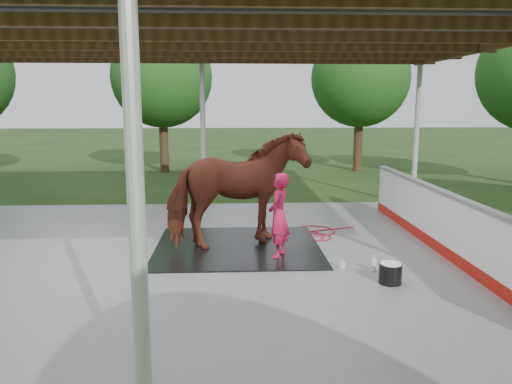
{
  "coord_description": "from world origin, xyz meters",
  "views": [
    {
      "loc": [
        0.73,
        -8.49,
        2.76
      ],
      "look_at": [
        1.17,
        0.28,
        1.2
      ],
      "focal_mm": 35.0,
      "sensor_mm": 36.0,
      "label": 1
    }
  ],
  "objects_px": {
    "handler": "(279,216)",
    "dasher_board": "(448,227)",
    "horse": "(237,190)",
    "wash_bucket": "(390,273)"
  },
  "relations": [
    {
      "from": "handler",
      "to": "dasher_board",
      "type": "bearing_deg",
      "value": 110.73
    },
    {
      "from": "dasher_board",
      "to": "handler",
      "type": "xyz_separation_m",
      "value": [
        -3.04,
        0.09,
        0.22
      ]
    },
    {
      "from": "horse",
      "to": "wash_bucket",
      "type": "distance_m",
      "value": 3.24
    },
    {
      "from": "dasher_board",
      "to": "wash_bucket",
      "type": "height_order",
      "value": "dasher_board"
    },
    {
      "from": "dasher_board",
      "to": "horse",
      "type": "xyz_separation_m",
      "value": [
        -3.76,
        0.74,
        0.57
      ]
    },
    {
      "from": "dasher_board",
      "to": "handler",
      "type": "bearing_deg",
      "value": 178.24
    },
    {
      "from": "wash_bucket",
      "to": "dasher_board",
      "type": "bearing_deg",
      "value": 42.43
    },
    {
      "from": "horse",
      "to": "dasher_board",
      "type": "bearing_deg",
      "value": -122.27
    },
    {
      "from": "dasher_board",
      "to": "handler",
      "type": "relative_size",
      "value": 5.27
    },
    {
      "from": "dasher_board",
      "to": "horse",
      "type": "relative_size",
      "value": 3.1
    }
  ]
}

